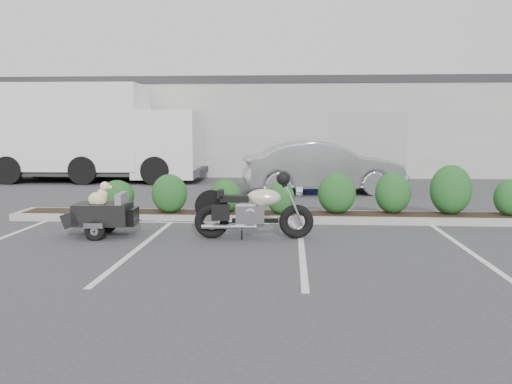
# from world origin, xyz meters

# --- Properties ---
(ground) EXTENTS (90.00, 90.00, 0.00)m
(ground) POSITION_xyz_m (0.00, 0.00, 0.00)
(ground) COLOR #38383A
(ground) RESTS_ON ground
(planter_kerb) EXTENTS (12.00, 1.00, 0.15)m
(planter_kerb) POSITION_xyz_m (1.00, 2.20, 0.07)
(planter_kerb) COLOR #9E9E93
(planter_kerb) RESTS_ON ground
(building) EXTENTS (26.00, 10.00, 4.00)m
(building) POSITION_xyz_m (0.00, 17.00, 2.00)
(building) COLOR #9EA099
(building) RESTS_ON ground
(motorcycle) EXTENTS (2.16, 0.73, 1.24)m
(motorcycle) POSITION_xyz_m (0.35, 0.22, 0.49)
(motorcycle) COLOR black
(motorcycle) RESTS_ON ground
(pet_trailer) EXTENTS (1.72, 0.96, 1.03)m
(pet_trailer) POSITION_xyz_m (-2.44, 0.24, 0.43)
(pet_trailer) COLOR black
(pet_trailer) RESTS_ON ground
(sedan) EXTENTS (5.00, 2.35, 1.58)m
(sedan) POSITION_xyz_m (1.98, 7.08, 0.79)
(sedan) COLOR #9F9FA5
(sedan) RESTS_ON ground
(dumpster) EXTENTS (1.98, 1.53, 1.18)m
(dumpster) POSITION_xyz_m (1.17, 7.50, 0.60)
(dumpster) COLOR navy
(dumpster) RESTS_ON ground
(delivery_truck) EXTENTS (7.78, 2.89, 3.53)m
(delivery_truck) POSITION_xyz_m (-6.07, 10.26, 1.70)
(delivery_truck) COLOR silver
(delivery_truck) RESTS_ON ground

